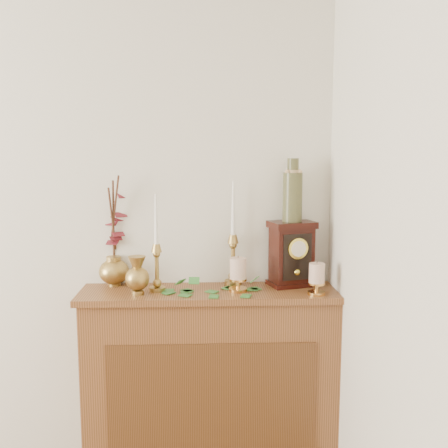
{
  "coord_description": "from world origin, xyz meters",
  "views": [
    {
      "loc": [
        1.36,
        -0.33,
        1.58
      ],
      "look_at": [
        1.46,
        2.05,
        1.25
      ],
      "focal_mm": 42.0,
      "sensor_mm": 36.0,
      "label": 1
    }
  ],
  "objects_px": {
    "candlestick_center": "(233,251)",
    "mantel_clock": "(292,254)",
    "ceramic_vase": "(293,193)",
    "bud_vase": "(137,276)",
    "ginger_jar": "(116,235)",
    "candlestick_left": "(157,260)"
  },
  "relations": [
    {
      "from": "candlestick_center",
      "to": "mantel_clock",
      "type": "bearing_deg",
      "value": -6.59
    },
    {
      "from": "candlestick_center",
      "to": "ceramic_vase",
      "type": "xyz_separation_m",
      "value": [
        0.28,
        -0.03,
        0.29
      ]
    },
    {
      "from": "mantel_clock",
      "to": "bud_vase",
      "type": "bearing_deg",
      "value": 174.41
    },
    {
      "from": "candlestick_center",
      "to": "bud_vase",
      "type": "distance_m",
      "value": 0.49
    },
    {
      "from": "bud_vase",
      "to": "ginger_jar",
      "type": "distance_m",
      "value": 0.29
    },
    {
      "from": "mantel_clock",
      "to": "ceramic_vase",
      "type": "bearing_deg",
      "value": 90.0
    },
    {
      "from": "candlestick_center",
      "to": "ceramic_vase",
      "type": "distance_m",
      "value": 0.41
    },
    {
      "from": "candlestick_center",
      "to": "ginger_jar",
      "type": "bearing_deg",
      "value": 175.63
    },
    {
      "from": "candlestick_left",
      "to": "bud_vase",
      "type": "xyz_separation_m",
      "value": [
        -0.08,
        -0.06,
        -0.06
      ]
    },
    {
      "from": "bud_vase",
      "to": "mantel_clock",
      "type": "bearing_deg",
      "value": 10.6
    },
    {
      "from": "candlestick_left",
      "to": "ceramic_vase",
      "type": "xyz_separation_m",
      "value": [
        0.65,
        0.08,
        0.3
      ]
    },
    {
      "from": "candlestick_left",
      "to": "bud_vase",
      "type": "distance_m",
      "value": 0.12
    },
    {
      "from": "mantel_clock",
      "to": "ceramic_vase",
      "type": "xyz_separation_m",
      "value": [
        -0.0,
        0.0,
        0.3
      ]
    },
    {
      "from": "bud_vase",
      "to": "ceramic_vase",
      "type": "relative_size",
      "value": 0.59
    },
    {
      "from": "mantel_clock",
      "to": "ginger_jar",
      "type": "bearing_deg",
      "value": 158.71
    },
    {
      "from": "ginger_jar",
      "to": "ceramic_vase",
      "type": "height_order",
      "value": "ceramic_vase"
    },
    {
      "from": "ceramic_vase",
      "to": "mantel_clock",
      "type": "bearing_deg",
      "value": -73.81
    },
    {
      "from": "mantel_clock",
      "to": "candlestick_center",
      "type": "bearing_deg",
      "value": 157.23
    },
    {
      "from": "candlestick_left",
      "to": "ceramic_vase",
      "type": "bearing_deg",
      "value": 6.99
    },
    {
      "from": "mantel_clock",
      "to": "ceramic_vase",
      "type": "distance_m",
      "value": 0.3
    },
    {
      "from": "ginger_jar",
      "to": "ceramic_vase",
      "type": "relative_size",
      "value": 1.79
    },
    {
      "from": "ginger_jar",
      "to": "ceramic_vase",
      "type": "xyz_separation_m",
      "value": [
        0.86,
        -0.07,
        0.21
      ]
    }
  ]
}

